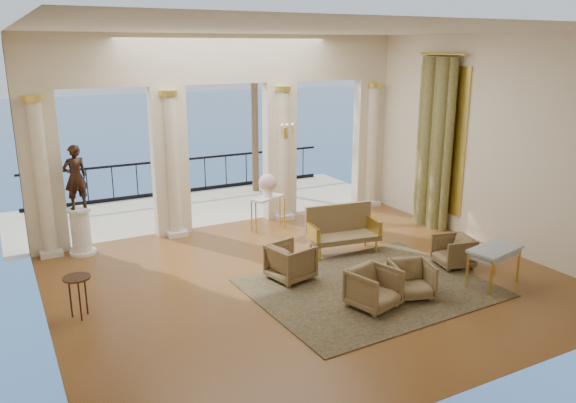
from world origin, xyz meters
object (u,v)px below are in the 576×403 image
armchair_d (291,260)px  console_table (268,203)px  statue (75,177)px  armchair_b (411,278)px  game_table (495,252)px  armchair_c (454,250)px  armchair_a (374,287)px  settee (342,229)px  pedestal (81,232)px  side_table (77,283)px

armchair_d → console_table: size_ratio=0.84×
statue → console_table: size_ratio=1.47×
armchair_b → armchair_d: armchair_d is taller
game_table → armchair_c: bearing=77.7°
armchair_a → settee: size_ratio=0.47×
armchair_c → game_table: game_table is taller
armchair_b → statue: (-4.71, 4.90, 1.31)m
armchair_b → settee: size_ratio=0.44×
armchair_d → pedestal: size_ratio=0.76×
armchair_b → game_table: game_table is taller
game_table → console_table: size_ratio=1.25×
game_table → armchair_a: bearing=161.9°
armchair_c → side_table: side_table is taller
armchair_a → armchair_d: 1.81m
settee → game_table: (1.47, -2.78, 0.15)m
settee → game_table: size_ratio=1.39×
game_table → console_table: 5.31m
armchair_a → statue: 6.41m
armchair_d → statue: statue is taller
statue → console_table: 4.30m
console_table → armchair_a: bearing=-116.8°
settee → game_table: bearing=-53.6°
armchair_b → settee: 2.49m
side_table → statue: bearing=80.5°
settee → armchair_c: bearing=-41.7°
armchair_a → armchair_b: armchair_a is taller
console_table → game_table: bearing=-88.6°
side_table → pedestal: bearing=80.5°
armchair_b → console_table: (-0.55, 4.52, 0.32)m
game_table → statue: size_ratio=0.85×
armchair_b → side_table: bearing=177.3°
armchair_b → armchair_d: size_ratio=0.92×
armchair_b → game_table: bearing=7.0°
armchair_b → armchair_d: bearing=149.2°
game_table → pedestal: (-6.37, 5.21, -0.16)m
armchair_b → statue: size_ratio=0.53×
settee → armchair_a: bearing=-103.6°
settee → side_table: bearing=-165.4°
armchair_c → pedestal: size_ratio=0.68×
armchair_b → armchair_c: (1.66, 0.70, -0.01)m
game_table → console_table: console_table is taller
pedestal → statue: bearing=90.0°
console_table → pedestal: bearing=151.7°
armchair_b → pedestal: pedestal is taller
armchair_a → armchair_b: 0.84m
armchair_d → statue: (-3.23, 3.24, 1.28)m
armchair_c → side_table: bearing=-87.2°
armchair_a → armchair_d: (-0.65, 1.69, 0.01)m
console_table → armchair_d: bearing=-131.3°
settee → pedestal: (-4.90, 2.42, -0.01)m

